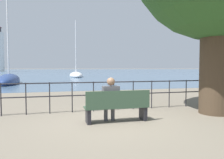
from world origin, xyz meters
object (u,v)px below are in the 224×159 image
seated_person_left (111,97)px  sailboat_0 (76,75)px  park_bench (117,107)px  sailboat_2 (9,80)px

seated_person_left → sailboat_0: (2.23, 32.28, -0.41)m
sailboat_0 → park_bench: bearing=-90.7°
sailboat_0 → sailboat_2: sailboat_2 is taller
park_bench → seated_person_left: bearing=156.7°
sailboat_0 → sailboat_2: (-7.99, -15.09, 0.05)m
park_bench → sailboat_0: (2.06, 32.36, -0.15)m
park_bench → sailboat_0: sailboat_0 is taller
seated_person_left → sailboat_2: (-5.75, 17.19, -0.36)m
sailboat_0 → sailboat_2: size_ratio=0.93×
park_bench → sailboat_2: (-5.93, 17.27, -0.10)m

